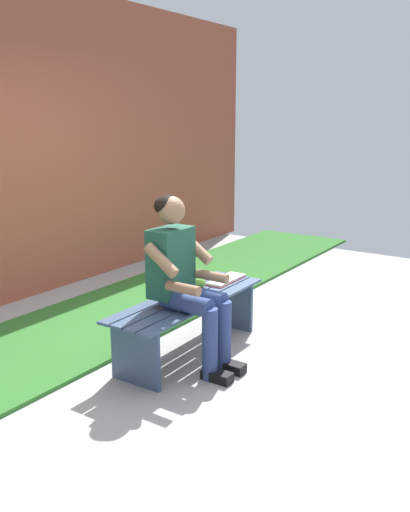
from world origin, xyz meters
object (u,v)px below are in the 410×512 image
(bench_near, at_px, (189,312))
(apple, at_px, (200,283))
(person_seated, at_px, (184,275))
(book_open, at_px, (226,280))

(bench_near, distance_m, apple, 0.32)
(bench_near, relative_size, apple, 18.39)
(bench_near, distance_m, person_seated, 0.41)
(bench_near, distance_m, book_open, 0.55)
(bench_near, xyz_separation_m, book_open, (-0.54, -0.00, 0.12))
(book_open, bearing_deg, apple, -15.47)
(person_seated, distance_m, book_open, 0.77)
(bench_near, bearing_deg, person_seated, 27.81)
(person_seated, height_order, apple, person_seated)
(apple, bearing_deg, person_seated, 20.91)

